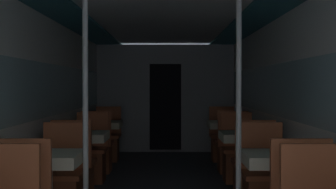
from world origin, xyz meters
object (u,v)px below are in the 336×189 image
dining_table_left_1 (48,166)px  dining_table_left_3 (104,128)px  chair_right_near_2 (253,176)px  chair_right_far_3 (224,144)px  dining_table_right_1 (278,166)px  dining_table_right_2 (246,142)px  chair_left_far_3 (108,144)px  chair_left_far_2 (92,160)px  chair_left_far_1 (63,189)px  dining_table_left_2 (84,142)px  chair_right_far_2 (239,161)px  dining_table_right_3 (228,128)px  chair_left_near_2 (76,176)px  chair_right_far_1 (265,189)px  support_pole_right_1 (240,115)px  chair_right_near_3 (232,153)px  support_pole_left_1 (87,115)px  chair_left_near_3 (99,153)px

dining_table_left_1 → dining_table_left_3: size_ratio=1.00×
chair_right_near_2 → chair_right_far_3: size_ratio=1.00×
dining_table_right_1 → dining_table_right_2: 1.80m
chair_left_far_3 → dining_table_right_1: size_ratio=1.29×
chair_left_far_2 → chair_right_near_2: same height
chair_left_far_1 → dining_table_left_3: size_ratio=1.29×
dining_table_left_2 → chair_left_far_3: 2.39m
dining_table_left_2 → chair_right_far_2: chair_right_far_2 is taller
dining_table_right_1 → dining_table_right_3: bearing=90.0°
chair_left_near_2 → chair_right_far_3: (2.07, 2.93, 0.00)m
chair_right_far_2 → dining_table_right_3: chair_right_far_2 is taller
chair_right_near_2 → chair_left_far_2: bearing=151.4°
chair_right_far_1 → support_pole_right_1: support_pole_right_1 is taller
chair_right_far_2 → chair_right_far_3: same height
chair_right_far_1 → dining_table_right_2: (0.00, 1.24, 0.34)m
chair_left_near_2 → dining_table_right_2: bearing=15.3°
chair_left_far_2 → chair_right_far_3: 2.75m
dining_table_right_2 → chair_right_near_2: size_ratio=0.78×
dining_table_left_1 → chair_right_near_3: size_ratio=0.78×
dining_table_left_3 → chair_left_far_3: 0.66m
support_pole_left_1 → dining_table_right_3: support_pole_left_1 is taller
dining_table_right_2 → chair_left_near_2: bearing=-164.7°
dining_table_left_2 → support_pole_left_1: bearing=-79.1°
chair_right_far_2 → chair_left_far_3: bearing=-41.1°
dining_table_left_1 → chair_left_near_2: size_ratio=0.78×
dining_table_right_3 → chair_right_far_3: bearing=90.0°
dining_table_left_1 → dining_table_left_2: bearing=90.0°
dining_table_left_1 → chair_right_far_3: 4.67m
support_pole_left_1 → dining_table_right_3: bearing=64.5°
support_pole_left_1 → chair_left_far_2: 2.52m
chair_right_far_1 → chair_right_near_3: size_ratio=1.00×
chair_left_far_2 → chair_left_far_3: 1.80m
dining_table_left_1 → chair_right_far_1: bearing=15.3°
chair_left_near_3 → dining_table_left_2: bearing=-90.0°
chair_right_near_3 → support_pole_right_1: bearing=-96.5°
chair_left_near_2 → chair_left_far_3: (0.00, 2.93, 0.00)m
chair_left_far_1 → chair_right_near_3: size_ratio=1.00×
support_pole_right_1 → chair_right_far_3: size_ratio=2.25×
dining_table_right_2 → dining_table_right_1: bearing=-90.0°
chair_right_far_2 → dining_table_left_2: bearing=15.3°
support_pole_right_1 → chair_right_far_3: support_pole_right_1 is taller
chair_left_far_1 → chair_right_far_3: bearing=-119.8°
support_pole_left_1 → chair_right_far_2: (1.72, 2.37, -0.79)m
dining_table_right_1 → chair_right_far_2: 2.39m
dining_table_right_3 → chair_right_far_2: bearing=-90.0°
dining_table_right_2 → chair_right_far_2: chair_right_far_2 is taller
dining_table_left_3 → support_pole_right_1: bearing=-64.5°
chair_right_far_2 → chair_left_far_2: bearing=0.0°
chair_right_far_1 → chair_right_far_3: same height
dining_table_left_1 → dining_table_right_2: bearing=41.1°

